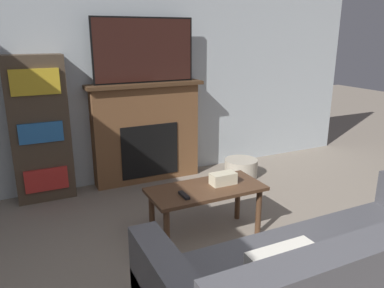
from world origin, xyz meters
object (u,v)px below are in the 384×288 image
at_px(fireplace, 146,132).
at_px(storage_basket, 241,168).
at_px(coffee_table, 206,195).
at_px(tv, 144,50).
at_px(bookshelf, 40,130).

height_order(fireplace, storage_basket, fireplace).
distance_m(coffee_table, storage_basket, 1.55).
relative_size(tv, coffee_table, 1.18).
bearing_deg(fireplace, bookshelf, -178.87).
relative_size(fireplace, bookshelf, 0.89).
bearing_deg(bookshelf, fireplace, 1.13).
xyz_separation_m(tv, coffee_table, (0.00, -1.48, -1.14)).
height_order(bookshelf, storage_basket, bookshelf).
bearing_deg(bookshelf, storage_basket, -10.04).
xyz_separation_m(tv, bookshelf, (-1.16, -0.00, -0.77)).
relative_size(fireplace, storage_basket, 3.33).
relative_size(bookshelf, storage_basket, 3.73).
height_order(fireplace, coffee_table, fireplace).
xyz_separation_m(fireplace, tv, (-0.00, -0.02, 0.94)).
bearing_deg(coffee_table, storage_basket, 45.49).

